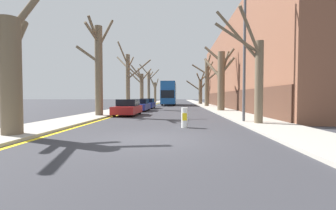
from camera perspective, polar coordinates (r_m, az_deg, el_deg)
ground_plane at (r=8.39m, az=-4.34°, el=-8.63°), size 300.00×300.00×0.00m
sidewalk_left at (r=58.60m, az=-3.78°, el=0.57°), size 2.82×120.00×0.12m
sidewalk_right at (r=58.39m, az=7.68°, el=0.55°), size 2.82×120.00×0.12m
building_facade_right at (r=34.32m, az=22.26°, el=8.69°), size 10.08×40.01×11.26m
kerb_line_stripe at (r=58.44m, az=-2.23°, el=0.51°), size 0.24×120.00×0.01m
street_tree_left_0 at (r=10.66m, az=-35.77°, el=8.19°), size 3.01×3.05×6.05m
street_tree_left_1 at (r=18.73m, az=-17.25°, el=9.21°), size 2.45×3.24×8.08m
street_tree_left_2 at (r=28.96m, az=-10.09°, el=6.77°), size 4.80×3.50×8.21m
street_tree_left_3 at (r=38.79m, az=-6.88°, el=4.77°), size 3.77×4.03×6.99m
street_tree_left_4 at (r=48.38m, az=-4.89°, el=4.93°), size 4.17×1.85×8.58m
street_tree_left_5 at (r=58.49m, az=-3.35°, el=3.65°), size 2.67×4.59×6.97m
street_tree_right_0 at (r=13.29m, az=21.31°, el=7.43°), size 2.66×2.52×6.47m
street_tree_right_1 at (r=25.19m, az=13.29°, el=6.77°), size 3.19×3.45×7.23m
street_tree_right_2 at (r=36.94m, az=9.89°, el=6.01°), size 4.48×4.09×8.09m
street_tree_right_3 at (r=48.24m, az=8.25°, el=4.06°), size 5.31×3.36×7.23m
double_decker_bus at (r=43.70m, az=0.28°, el=3.22°), size 2.57×11.14×4.34m
parked_car_0 at (r=19.43m, az=-10.16°, el=-0.67°), size 1.81×4.20×1.36m
parked_car_1 at (r=25.18m, az=-7.12°, el=-0.05°), size 1.82×4.51×1.34m
parked_car_2 at (r=30.75m, az=-5.28°, el=0.34°), size 1.84×4.57×1.36m
lamp_post at (r=14.41m, az=18.52°, el=15.67°), size 1.40×0.20×9.01m
traffic_bollard at (r=11.44m, az=4.22°, el=-3.20°), size 0.33×0.34×1.02m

